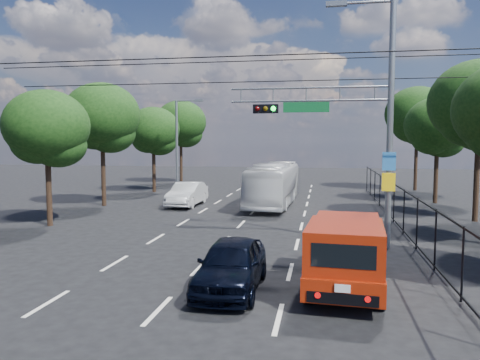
% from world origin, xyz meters
% --- Properties ---
extents(ground, '(120.00, 120.00, 0.00)m').
position_xyz_m(ground, '(0.00, 0.00, 0.00)').
color(ground, black).
rests_on(ground, ground).
extents(lane_markings, '(6.12, 38.00, 0.01)m').
position_xyz_m(lane_markings, '(-0.00, 14.00, 0.01)').
color(lane_markings, beige).
rests_on(lane_markings, ground).
extents(signal_mast, '(6.43, 0.39, 9.50)m').
position_xyz_m(signal_mast, '(5.28, 7.99, 5.24)').
color(signal_mast, slate).
rests_on(signal_mast, ground).
extents(streetlight_left, '(2.09, 0.22, 7.08)m').
position_xyz_m(streetlight_left, '(-6.33, 22.00, 3.94)').
color(streetlight_left, slate).
rests_on(streetlight_left, ground).
extents(utility_wires, '(22.00, 5.04, 0.74)m').
position_xyz_m(utility_wires, '(0.00, 8.83, 7.23)').
color(utility_wires, black).
rests_on(utility_wires, ground).
extents(fence_right, '(0.06, 34.03, 2.00)m').
position_xyz_m(fence_right, '(7.60, 12.17, 1.03)').
color(fence_right, black).
rests_on(fence_right, ground).
extents(tree_right_c, '(5.10, 5.10, 8.29)m').
position_xyz_m(tree_right_c, '(11.82, 15.02, 5.73)').
color(tree_right_c, black).
rests_on(tree_right_c, ground).
extents(tree_right_d, '(4.32, 4.32, 7.02)m').
position_xyz_m(tree_right_d, '(11.42, 22.02, 4.85)').
color(tree_right_d, black).
rests_on(tree_right_d, ground).
extents(tree_right_e, '(5.28, 5.28, 8.58)m').
position_xyz_m(tree_right_e, '(11.62, 30.02, 5.94)').
color(tree_right_e, black).
rests_on(tree_right_e, ground).
extents(tree_left_b, '(4.08, 4.08, 6.63)m').
position_xyz_m(tree_left_b, '(-9.18, 10.02, 4.58)').
color(tree_left_b, black).
rests_on(tree_left_b, ground).
extents(tree_left_c, '(4.80, 4.80, 7.80)m').
position_xyz_m(tree_left_c, '(-9.78, 17.02, 5.40)').
color(tree_left_c, black).
rests_on(tree_left_c, ground).
extents(tree_left_d, '(4.20, 4.20, 6.83)m').
position_xyz_m(tree_left_d, '(-9.38, 25.02, 4.72)').
color(tree_left_d, black).
rests_on(tree_left_d, ground).
extents(tree_left_e, '(4.92, 4.92, 7.99)m').
position_xyz_m(tree_left_e, '(-9.58, 33.02, 5.53)').
color(tree_left_e, black).
rests_on(tree_left_e, ground).
extents(red_pickup, '(2.35, 5.55, 2.02)m').
position_xyz_m(red_pickup, '(4.66, 2.64, 1.08)').
color(red_pickup, black).
rests_on(red_pickup, ground).
extents(navy_hatchback, '(1.74, 4.25, 1.44)m').
position_xyz_m(navy_hatchback, '(1.48, 1.94, 0.72)').
color(navy_hatchback, black).
rests_on(navy_hatchback, ground).
extents(white_bus, '(2.66, 9.87, 2.73)m').
position_xyz_m(white_bus, '(0.89, 19.21, 1.36)').
color(white_bus, silver).
rests_on(white_bus, ground).
extents(white_van, '(1.66, 4.55, 1.49)m').
position_xyz_m(white_van, '(-4.53, 17.91, 0.74)').
color(white_van, silver).
rests_on(white_van, ground).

